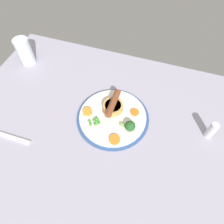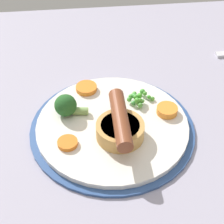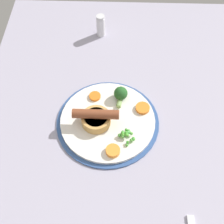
# 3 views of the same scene
# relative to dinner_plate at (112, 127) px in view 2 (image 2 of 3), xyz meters

# --- Properties ---
(dining_table) EXTENTS (1.10, 0.80, 0.03)m
(dining_table) POSITION_rel_dinner_plate_xyz_m (0.03, 0.04, -0.02)
(dining_table) COLOR #9E99AD
(dining_table) RESTS_ON ground
(dinner_plate) EXTENTS (0.27, 0.27, 0.01)m
(dinner_plate) POSITION_rel_dinner_plate_xyz_m (0.00, 0.00, 0.00)
(dinner_plate) COLOR #2D4C84
(dinner_plate) RESTS_ON dining_table
(sausage_pudding) EXTENTS (0.08, 0.12, 0.05)m
(sausage_pudding) POSITION_rel_dinner_plate_xyz_m (0.01, -0.03, 0.03)
(sausage_pudding) COLOR tan
(sausage_pudding) RESTS_ON dinner_plate
(pea_pile) EXTENTS (0.05, 0.04, 0.02)m
(pea_pile) POSITION_rel_dinner_plate_xyz_m (0.05, 0.05, 0.02)
(pea_pile) COLOR green
(pea_pile) RESTS_ON dinner_plate
(broccoli_floret_near) EXTENTS (0.06, 0.04, 0.04)m
(broccoli_floret_near) POSITION_rel_dinner_plate_xyz_m (-0.07, 0.03, 0.03)
(broccoli_floret_near) COLOR #235623
(broccoli_floret_near) RESTS_ON dinner_plate
(carrot_slice_0) EXTENTS (0.04, 0.04, 0.01)m
(carrot_slice_0) POSITION_rel_dinner_plate_xyz_m (0.10, 0.02, 0.01)
(carrot_slice_0) COLOR orange
(carrot_slice_0) RESTS_ON dinner_plate
(carrot_slice_1) EXTENTS (0.05, 0.05, 0.01)m
(carrot_slice_1) POSITION_rel_dinner_plate_xyz_m (-0.04, 0.09, 0.01)
(carrot_slice_1) COLOR orange
(carrot_slice_1) RESTS_ON dinner_plate
(carrot_slice_2) EXTENTS (0.04, 0.04, 0.01)m
(carrot_slice_2) POSITION_rel_dinner_plate_xyz_m (-0.07, -0.04, 0.01)
(carrot_slice_2) COLOR orange
(carrot_slice_2) RESTS_ON dinner_plate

